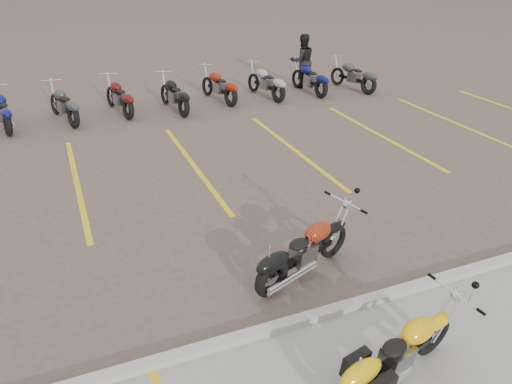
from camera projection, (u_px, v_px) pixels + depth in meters
ground at (257, 249)px, 8.78m from camera, size 100.00×100.00×0.00m
curb at (312, 317)px, 7.10m from camera, size 60.00×0.18×0.12m
parking_stripes at (194, 165)px, 12.07m from camera, size 38.00×5.50×0.01m
yellow_cruiser at (393, 355)px, 5.98m from camera, size 1.99×0.61×0.83m
flame_cruiser at (301, 254)px, 7.88m from camera, size 2.02×0.88×0.87m
person_b at (302, 61)px, 18.16m from camera, size 1.01×0.83×1.91m
bg_bike_row at (119, 98)px, 15.34m from camera, size 17.50×2.08×1.10m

